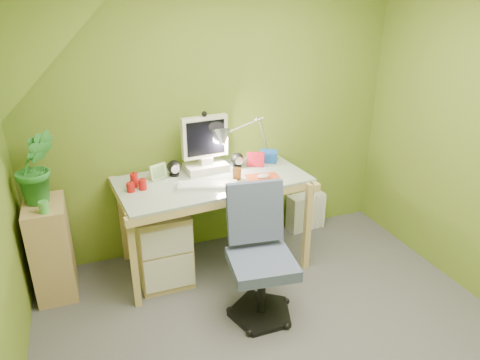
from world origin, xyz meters
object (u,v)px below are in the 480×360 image
object	(u,v)px
desk	(213,222)
radiator	(305,211)
monitor	(205,138)
side_ledge	(52,249)
desk_lamp	(256,129)
task_chair	(262,263)
potted_plant	(36,167)

from	to	relation	value
desk	radiator	xyz separation A→B (m)	(1.02, 0.27, -0.22)
monitor	side_ledge	world-z (taller)	monitor
side_ledge	radiator	xyz separation A→B (m)	(2.28, 0.21, -0.20)
monitor	side_ledge	xyz separation A→B (m)	(-1.26, -0.12, -0.70)
desk_lamp	radiator	xyz separation A→B (m)	(0.57, 0.09, -0.92)
desk	task_chair	size ratio (longest dim) A/B	1.65
desk	potted_plant	distance (m)	1.41
desk	potted_plant	world-z (taller)	potted_plant
radiator	task_chair	bearing A→B (deg)	-139.24
desk	monitor	bearing A→B (deg)	84.71
desk_lamp	side_ledge	size ratio (longest dim) A/B	0.81
potted_plant	task_chair	world-z (taller)	potted_plant
potted_plant	monitor	bearing A→B (deg)	3.01
task_chair	radiator	bearing A→B (deg)	55.64
desk	task_chair	world-z (taller)	task_chair
potted_plant	side_ledge	bearing A→B (deg)	-90.00
side_ledge	task_chair	size ratio (longest dim) A/B	0.84
side_ledge	monitor	bearing A→B (deg)	5.27
side_ledge	task_chair	world-z (taller)	task_chair
desk_lamp	radiator	world-z (taller)	desk_lamp
desk	monitor	world-z (taller)	monitor
desk_lamp	radiator	bearing A→B (deg)	16.82
monitor	potted_plant	world-z (taller)	monitor
desk_lamp	potted_plant	size ratio (longest dim) A/B	1.12
desk_lamp	desk	bearing A→B (deg)	-150.33
monitor	desk	bearing A→B (deg)	-94.68
potted_plant	task_chair	distance (m)	1.73
desk	side_ledge	world-z (taller)	desk
side_ledge	potted_plant	world-z (taller)	potted_plant
task_chair	desk	bearing A→B (deg)	105.77
monitor	desk_lamp	xyz separation A→B (m)	(0.45, 0.00, 0.02)
desk_lamp	side_ledge	world-z (taller)	desk_lamp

